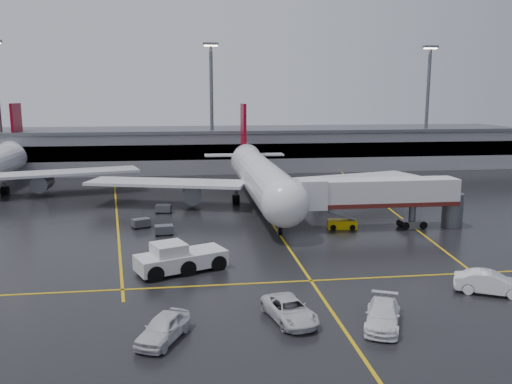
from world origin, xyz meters
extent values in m
plane|color=black|center=(0.00, 0.00, 0.00)|extent=(220.00, 220.00, 0.00)
cube|color=gold|center=(0.00, 0.00, 0.01)|extent=(0.25, 90.00, 0.02)
cube|color=gold|center=(0.00, -22.00, 0.01)|extent=(60.00, 0.25, 0.02)
cube|color=gold|center=(-20.00, 10.00, 0.01)|extent=(9.99, 69.35, 0.02)
cube|color=gold|center=(18.00, 10.00, 0.01)|extent=(7.57, 69.64, 0.02)
cube|color=gray|center=(0.00, 48.00, 4.00)|extent=(120.00, 18.00, 8.00)
cube|color=black|center=(0.00, 39.20, 4.50)|extent=(120.00, 0.40, 3.00)
cube|color=#595B60|center=(0.00, 48.00, 8.30)|extent=(122.00, 19.00, 0.60)
cylinder|color=#595B60|center=(-5.00, 42.00, 12.50)|extent=(0.70, 0.70, 25.00)
cube|color=#595B60|center=(-5.00, 42.00, 25.20)|extent=(3.00, 1.20, 0.50)
cube|color=#FFE5B2|center=(-5.00, 42.00, 24.90)|extent=(2.60, 0.90, 0.20)
cylinder|color=#595B60|center=(40.00, 42.00, 12.50)|extent=(0.70, 0.70, 25.00)
cube|color=#595B60|center=(40.00, 42.00, 25.20)|extent=(3.00, 1.20, 0.50)
cube|color=#FFE5B2|center=(40.00, 42.00, 24.90)|extent=(2.60, 0.90, 0.20)
cylinder|color=silver|center=(0.00, 8.00, 4.20)|extent=(5.20, 36.00, 5.20)
sphere|color=silver|center=(0.00, -10.00, 4.20)|extent=(5.20, 5.20, 5.20)
cone|color=silver|center=(0.00, 29.00, 4.80)|extent=(4.94, 8.00, 4.94)
cube|color=maroon|center=(0.00, 30.00, 9.70)|extent=(0.50, 5.50, 8.50)
cube|color=silver|center=(0.00, 29.00, 5.00)|extent=(14.00, 3.00, 0.25)
cube|color=silver|center=(-13.00, 10.00, 3.40)|extent=(22.80, 11.83, 0.40)
cube|color=silver|center=(13.00, 10.00, 3.40)|extent=(22.80, 11.83, 0.40)
cylinder|color=#595B60|center=(-9.50, 9.00, 2.00)|extent=(2.60, 4.50, 2.60)
cylinder|color=#595B60|center=(9.50, 9.00, 2.00)|extent=(2.60, 4.50, 2.60)
cylinder|color=#595B60|center=(0.00, -7.00, 1.00)|extent=(0.56, 0.56, 2.00)
cylinder|color=#595B60|center=(-3.20, 11.00, 1.00)|extent=(0.56, 0.56, 2.00)
cylinder|color=#595B60|center=(3.20, 11.00, 1.00)|extent=(0.56, 0.56, 2.00)
cylinder|color=black|center=(0.00, -7.00, 0.45)|extent=(0.40, 1.10, 1.10)
cylinder|color=black|center=(-3.20, 11.00, 0.55)|extent=(1.00, 1.40, 1.40)
cylinder|color=black|center=(3.20, 11.00, 0.55)|extent=(1.00, 1.40, 1.40)
cone|color=silver|center=(-42.00, 41.00, 4.80)|extent=(4.94, 8.00, 4.94)
cube|color=maroon|center=(-42.00, 42.00, 9.70)|extent=(0.50, 5.50, 8.50)
cube|color=silver|center=(-42.00, 41.00, 5.00)|extent=(14.00, 3.00, 0.25)
cube|color=silver|center=(-29.00, 22.00, 3.40)|extent=(22.80, 11.83, 0.40)
cylinder|color=#595B60|center=(-32.50, 21.00, 2.00)|extent=(2.60, 4.50, 2.60)
cylinder|color=#595B60|center=(-38.80, 23.00, 1.00)|extent=(0.56, 0.56, 2.00)
cylinder|color=black|center=(-38.80, 23.00, 0.55)|extent=(1.00, 1.40, 1.40)
cube|color=silver|center=(12.00, -6.00, 4.40)|extent=(18.00, 3.20, 3.00)
cube|color=#521814|center=(12.00, -6.00, 3.10)|extent=(18.00, 3.30, 0.50)
cube|color=silver|center=(3.80, -6.00, 4.40)|extent=(3.00, 3.40, 3.30)
cylinder|color=#595B60|center=(16.00, -6.00, 1.50)|extent=(0.80, 0.80, 3.00)
cube|color=#595B60|center=(16.00, -6.00, 0.45)|extent=(2.60, 1.60, 0.90)
cylinder|color=#595B60|center=(21.00, -6.00, 2.00)|extent=(2.40, 2.40, 4.00)
cylinder|color=black|center=(14.90, -6.00, 0.45)|extent=(0.90, 1.80, 0.90)
cylinder|color=black|center=(17.10, -6.00, 0.45)|extent=(0.90, 1.80, 0.90)
cube|color=silver|center=(-10.82, -17.99, 1.01)|extent=(8.48, 5.91, 1.35)
cube|color=silver|center=(-11.86, -18.42, 2.14)|extent=(3.52, 3.52, 1.12)
cube|color=black|center=(-11.86, -18.42, 2.14)|extent=(3.17, 3.17, 1.01)
cylinder|color=black|center=(-13.52, -19.10, 0.62)|extent=(2.64, 3.68, 1.46)
cylinder|color=black|center=(-10.82, -17.99, 0.62)|extent=(2.64, 3.68, 1.46)
cylinder|color=black|center=(-8.11, -16.88, 0.62)|extent=(2.64, 3.68, 1.46)
cube|color=#DAB107|center=(7.76, -5.21, 0.51)|extent=(3.51, 1.83, 1.03)
cube|color=#595B60|center=(7.76, -5.21, 1.49)|extent=(3.32, 1.26, 1.17)
cylinder|color=black|center=(6.65, -5.06, 0.28)|extent=(0.86, 1.66, 0.65)
cylinder|color=black|center=(8.87, -5.35, 0.28)|extent=(0.86, 1.66, 0.65)
imported|color=silver|center=(-3.32, -29.49, 0.76)|extent=(3.72, 5.90, 1.52)
imported|color=white|center=(2.73, -31.22, 0.79)|extent=(4.21, 5.88, 1.58)
imported|color=white|center=(13.28, -26.69, 0.89)|extent=(5.64, 4.12, 1.77)
imported|color=silver|center=(-11.86, -31.37, 0.84)|extent=(3.90, 5.28, 1.67)
cube|color=#595B60|center=(-12.83, -5.44, 0.65)|extent=(2.13, 1.51, 0.90)
cylinder|color=black|center=(-13.57, -6.02, 0.18)|extent=(0.40, 0.20, 0.40)
cylinder|color=black|center=(-11.98, -5.85, 0.18)|extent=(0.40, 0.20, 0.40)
cylinder|color=black|center=(-13.68, -5.03, 0.18)|extent=(0.40, 0.20, 0.40)
cylinder|color=black|center=(-12.09, -4.86, 0.18)|extent=(0.40, 0.20, 0.40)
cube|color=#595B60|center=(-15.65, -1.82, 0.65)|extent=(2.36, 2.02, 0.90)
cylinder|color=black|center=(-16.17, -2.61, 0.18)|extent=(0.40, 0.20, 0.40)
cylinder|color=black|center=(-14.72, -1.94, 0.18)|extent=(0.40, 0.20, 0.40)
cylinder|color=black|center=(-16.59, -1.70, 0.18)|extent=(0.40, 0.20, 0.40)
cylinder|color=black|center=(-15.13, -1.04, 0.18)|extent=(0.40, 0.20, 0.40)
cube|color=#595B60|center=(-13.34, 5.90, 0.65)|extent=(2.16, 1.56, 0.90)
cylinder|color=black|center=(-14.20, 5.51, 0.18)|extent=(0.40, 0.20, 0.40)
cylinder|color=black|center=(-12.61, 5.30, 0.18)|extent=(0.40, 0.20, 0.40)
cylinder|color=black|center=(-14.06, 6.51, 0.18)|extent=(0.40, 0.20, 0.40)
cylinder|color=black|center=(-12.48, 6.29, 0.18)|extent=(0.40, 0.20, 0.40)
camera|label=1|loc=(-10.13, -62.91, 15.35)|focal=36.68mm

